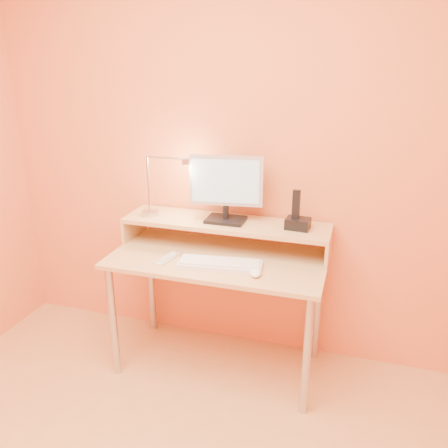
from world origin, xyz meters
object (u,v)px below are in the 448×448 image
(monitor_panel, at_px, (226,181))
(phone_dock, at_px, (298,224))
(lamp_base, at_px, (150,213))
(mouse, at_px, (256,272))
(keyboard, at_px, (220,264))
(remote_control, at_px, (167,259))

(monitor_panel, distance_m, phone_dock, 0.46)
(lamp_base, distance_m, phone_dock, 0.88)
(lamp_base, distance_m, mouse, 0.79)
(lamp_base, relative_size, phone_dock, 0.77)
(monitor_panel, xyz_separation_m, mouse, (0.26, -0.32, -0.38))
(phone_dock, distance_m, keyboard, 0.49)
(monitor_panel, bearing_deg, mouse, -59.33)
(lamp_base, distance_m, keyboard, 0.59)
(lamp_base, bearing_deg, mouse, -21.55)
(monitor_panel, distance_m, mouse, 0.56)
(phone_dock, xyz_separation_m, keyboard, (-0.36, -0.27, -0.18))
(phone_dock, relative_size, mouse, 1.27)
(remote_control, bearing_deg, lamp_base, 140.24)
(monitor_panel, distance_m, remote_control, 0.55)
(keyboard, height_order, remote_control, keyboard)
(monitor_panel, distance_m, lamp_base, 0.52)
(monitor_panel, height_order, lamp_base, monitor_panel)
(keyboard, relative_size, mouse, 4.37)
(monitor_panel, distance_m, keyboard, 0.48)
(phone_dock, distance_m, mouse, 0.39)
(monitor_panel, bearing_deg, remote_control, -138.26)
(monitor_panel, height_order, mouse, monitor_panel)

